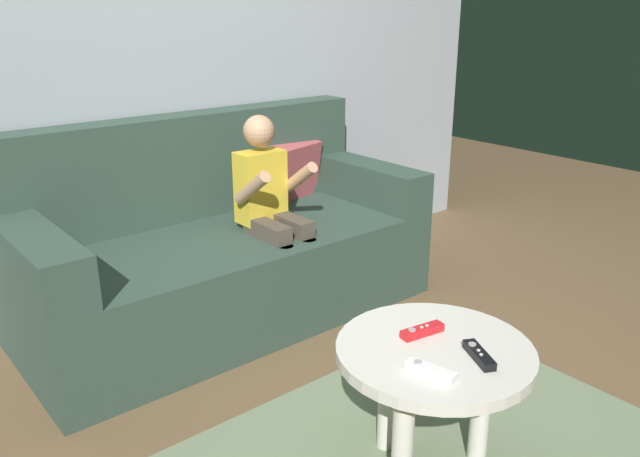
{
  "coord_description": "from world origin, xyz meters",
  "views": [
    {
      "loc": [
        -1.32,
        -1.25,
        1.37
      ],
      "look_at": [
        0.09,
        0.46,
        0.59
      ],
      "focal_mm": 35.92,
      "sensor_mm": 36.0,
      "label": 1
    }
  ],
  "objects": [
    {
      "name": "game_remote_white_near_edge",
      "position": [
        -0.17,
        -0.31,
        0.46
      ],
      "size": [
        0.07,
        0.14,
        0.03
      ],
      "color": "white",
      "rests_on": "coffee_table"
    },
    {
      "name": "game_remote_black_far_corner",
      "position": [
        -0.0,
        -0.34,
        0.46
      ],
      "size": [
        0.1,
        0.14,
        0.03
      ],
      "color": "black",
      "rests_on": "coffee_table"
    },
    {
      "name": "coffee_table",
      "position": [
        -0.04,
        -0.21,
        0.37
      ],
      "size": [
        0.57,
        0.57,
        0.45
      ],
      "color": "beige",
      "rests_on": "ground"
    },
    {
      "name": "wall_back",
      "position": [
        0.0,
        1.52,
        1.25
      ],
      "size": [
        4.23,
        0.05,
        2.5
      ],
      "primitive_type": "cube",
      "color": "#999EA8",
      "rests_on": "ground"
    },
    {
      "name": "person_seated_on_couch",
      "position": [
        0.23,
        0.95,
        0.53
      ],
      "size": [
        0.3,
        0.36,
        0.92
      ],
      "color": "#4C4238",
      "rests_on": "ground"
    },
    {
      "name": "ground_plane",
      "position": [
        0.0,
        0.0,
        0.0
      ],
      "size": [
        8.46,
        8.46,
        0.0
      ],
      "primitive_type": "plane",
      "color": "brown"
    },
    {
      "name": "couch",
      "position": [
        0.08,
        1.14,
        0.31
      ],
      "size": [
        1.82,
        0.8,
        0.9
      ],
      "color": "#2D4238",
      "rests_on": "ground"
    },
    {
      "name": "game_remote_red_center",
      "position": [
        -0.02,
        -0.15,
        0.46
      ],
      "size": [
        0.14,
        0.06,
        0.03
      ],
      "color": "red",
      "rests_on": "coffee_table"
    }
  ]
}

